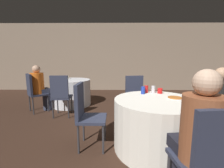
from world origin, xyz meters
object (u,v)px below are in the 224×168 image
at_px(chair_near_south, 209,156).
at_px(pizza_plate_near, 175,98).
at_px(table_near, 156,124).
at_px(chair_near_west, 85,110).
at_px(person_orange_shirt, 41,88).
at_px(soda_can_blue, 143,90).
at_px(chair_far_southwest, 33,90).
at_px(chair_near_north, 135,95).
at_px(soda_can_silver, 153,89).
at_px(chair_far_south, 61,93).
at_px(chair_near_east, 224,109).
at_px(table_far, 71,92).
at_px(person_black_shirt, 214,107).
at_px(soda_can_red, 146,89).
at_px(person_floral_shirt, 196,138).

distance_m(chair_near_south, pizza_plate_near, 1.11).
bearing_deg(table_near, chair_near_west, 179.48).
distance_m(person_orange_shirt, soda_can_blue, 2.65).
bearing_deg(chair_near_west, chair_far_southwest, -133.52).
xyz_separation_m(chair_near_north, soda_can_silver, (0.21, -0.58, 0.23)).
bearing_deg(chair_near_north, chair_near_south, 88.54).
height_order(chair_near_west, soda_can_silver, chair_near_west).
relative_size(chair_far_south, pizza_plate_near, 3.97).
bearing_deg(chair_near_west, chair_near_south, 48.25).
relative_size(chair_near_east, chair_near_west, 1.00).
relative_size(chair_near_north, chair_near_west, 1.00).
relative_size(table_far, chair_near_north, 1.16).
bearing_deg(chair_near_east, chair_near_west, 87.28).
xyz_separation_m(person_black_shirt, soda_can_red, (-0.92, 0.37, 0.19)).
bearing_deg(table_far, chair_near_north, -34.12).
xyz_separation_m(chair_near_east, soda_can_blue, (-1.15, 0.27, 0.23)).
bearing_deg(person_black_shirt, pizza_plate_near, 86.03).
distance_m(chair_near_east, soda_can_silver, 1.05).
bearing_deg(soda_can_silver, chair_near_south, -88.01).
bearing_deg(pizza_plate_near, soda_can_silver, 120.75).
xyz_separation_m(table_near, chair_far_southwest, (-2.58, 1.51, 0.20)).
bearing_deg(chair_near_east, table_far, 49.28).
height_order(person_black_shirt, soda_can_silver, person_black_shirt).
distance_m(chair_near_south, person_orange_shirt, 3.68).
height_order(table_near, soda_can_red, soda_can_red).
bearing_deg(chair_near_east, chair_near_north, 46.99).
bearing_deg(chair_near_west, person_black_shirt, 92.48).
xyz_separation_m(chair_near_east, chair_far_south, (-2.81, 1.10, 0.00)).
xyz_separation_m(chair_near_north, soda_can_red, (0.10, -0.57, 0.23)).
height_order(person_floral_shirt, person_orange_shirt, person_floral_shirt).
height_order(chair_far_southwest, chair_far_south, same).
bearing_deg(person_orange_shirt, soda_can_silver, 23.16).
distance_m(table_near, soda_can_silver, 0.61).
bearing_deg(table_far, chair_near_east, -35.80).
xyz_separation_m(chair_near_west, person_orange_shirt, (-1.42, 1.62, 0.01)).
xyz_separation_m(pizza_plate_near, soda_can_silver, (-0.22, 0.37, 0.05)).
height_order(table_far, person_orange_shirt, person_orange_shirt).
height_order(table_near, chair_far_southwest, chair_far_southwest).
bearing_deg(person_orange_shirt, person_floral_shirt, 4.32).
distance_m(chair_near_east, chair_far_south, 3.02).
xyz_separation_m(chair_near_west, soda_can_silver, (1.08, 0.42, 0.23)).
xyz_separation_m(chair_near_south, soda_can_blue, (-0.24, 1.37, 0.23)).
bearing_deg(soda_can_silver, chair_near_north, 110.31).
bearing_deg(chair_near_west, pizza_plate_near, 92.93).
height_order(table_far, soda_can_red, soda_can_red).
height_order(person_floral_shirt, pizza_plate_near, person_floral_shirt).
bearing_deg(table_far, table_near, -49.40).
xyz_separation_m(chair_near_south, person_black_shirt, (0.75, 1.09, 0.03)).
relative_size(chair_near_west, person_floral_shirt, 0.79).
relative_size(chair_far_south, person_floral_shirt, 0.79).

